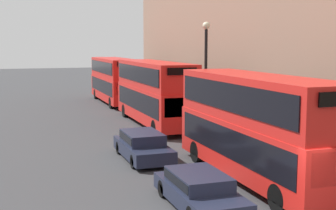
{
  "coord_description": "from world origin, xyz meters",
  "views": [
    {
      "loc": [
        -7.78,
        -10.47,
        5.57
      ],
      "look_at": [
        0.48,
        13.83,
        2.2
      ],
      "focal_mm": 50.0,
      "sensor_mm": 36.0,
      "label": 1
    }
  ],
  "objects_px": {
    "bus_leading": "(257,123)",
    "bus_third_in_queue": "(115,78)",
    "car_hatchback": "(143,145)",
    "bus_second_in_queue": "(154,90)",
    "car_dark_sedan": "(199,189)"
  },
  "relations": [
    {
      "from": "car_dark_sedan",
      "to": "car_hatchback",
      "type": "distance_m",
      "value": 7.12
    },
    {
      "from": "bus_third_in_queue",
      "to": "car_hatchback",
      "type": "height_order",
      "value": "bus_third_in_queue"
    },
    {
      "from": "bus_third_in_queue",
      "to": "car_hatchback",
      "type": "relative_size",
      "value": 2.32
    },
    {
      "from": "bus_leading",
      "to": "bus_third_in_queue",
      "type": "bearing_deg",
      "value": 90.0
    },
    {
      "from": "bus_third_in_queue",
      "to": "car_dark_sedan",
      "type": "bearing_deg",
      "value": -96.69
    },
    {
      "from": "bus_leading",
      "to": "bus_third_in_queue",
      "type": "relative_size",
      "value": 0.96
    },
    {
      "from": "bus_second_in_queue",
      "to": "car_hatchback",
      "type": "bearing_deg",
      "value": -110.41
    },
    {
      "from": "bus_leading",
      "to": "car_hatchback",
      "type": "height_order",
      "value": "bus_leading"
    },
    {
      "from": "bus_leading",
      "to": "car_hatchback",
      "type": "distance_m",
      "value": 6.22
    },
    {
      "from": "bus_second_in_queue",
      "to": "bus_third_in_queue",
      "type": "xyz_separation_m",
      "value": [
        -0.0,
        12.73,
        -0.08
      ]
    },
    {
      "from": "car_hatchback",
      "to": "bus_second_in_queue",
      "type": "bearing_deg",
      "value": 69.59
    },
    {
      "from": "bus_third_in_queue",
      "to": "car_dark_sedan",
      "type": "xyz_separation_m",
      "value": [
        -3.4,
        -28.98,
        -1.68
      ]
    },
    {
      "from": "bus_second_in_queue",
      "to": "car_dark_sedan",
      "type": "xyz_separation_m",
      "value": [
        -3.4,
        -16.25,
        -1.75
      ]
    },
    {
      "from": "car_dark_sedan",
      "to": "car_hatchback",
      "type": "bearing_deg",
      "value": 90.0
    },
    {
      "from": "car_dark_sedan",
      "to": "car_hatchback",
      "type": "relative_size",
      "value": 0.98
    }
  ]
}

